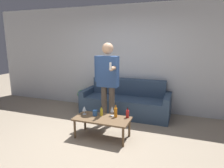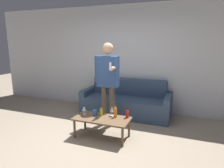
{
  "view_description": "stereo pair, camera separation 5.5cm",
  "coord_description": "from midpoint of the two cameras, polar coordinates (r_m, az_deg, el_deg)",
  "views": [
    {
      "loc": [
        1.48,
        -2.79,
        1.78
      ],
      "look_at": [
        0.13,
        0.89,
        0.95
      ],
      "focal_mm": 32.0,
      "sensor_mm": 36.0,
      "label": 1
    },
    {
      "loc": [
        1.53,
        -2.77,
        1.78
      ],
      "look_at": [
        0.13,
        0.89,
        0.95
      ],
      "focal_mm": 32.0,
      "sensor_mm": 36.0,
      "label": 2
    }
  ],
  "objects": [
    {
      "name": "ground_plane",
      "position": [
        3.63,
        -6.85,
        -17.53
      ],
      "size": [
        16.0,
        16.0,
        0.0
      ],
      "primitive_type": "plane",
      "color": "gray"
    },
    {
      "name": "wall_back",
      "position": [
        5.26,
        4.21,
        7.23
      ],
      "size": [
        8.0,
        0.06,
        2.7
      ],
      "color": "silver",
      "rests_on": "ground_plane"
    },
    {
      "name": "couch",
      "position": [
        5.0,
        4.42,
        -5.19
      ],
      "size": [
        2.15,
        0.83,
        0.85
      ],
      "color": "#334760",
      "rests_on": "ground_plane"
    },
    {
      "name": "coffee_table",
      "position": [
        3.81,
        -2.49,
        -10.26
      ],
      "size": [
        1.05,
        0.51,
        0.39
      ],
      "color": "brown",
      "rests_on": "ground_plane"
    },
    {
      "name": "bottle_orange",
      "position": [
        3.89,
        -2.69,
        -7.96
      ],
      "size": [
        0.06,
        0.06,
        0.18
      ],
      "color": "yellow",
      "rests_on": "coffee_table"
    },
    {
      "name": "bottle_green",
      "position": [
        3.79,
        1.42,
        -8.05
      ],
      "size": [
        0.06,
        0.06,
        0.25
      ],
      "color": "orange",
      "rests_on": "coffee_table"
    },
    {
      "name": "bottle_dark",
      "position": [
        3.79,
        4.79,
        -8.47
      ],
      "size": [
        0.06,
        0.06,
        0.19
      ],
      "color": "#B21E1E",
      "rests_on": "coffee_table"
    },
    {
      "name": "wine_glass_near",
      "position": [
        3.97,
        -7.56,
        -6.98
      ],
      "size": [
        0.08,
        0.08,
        0.17
      ],
      "color": "silver",
      "rests_on": "coffee_table"
    },
    {
      "name": "wine_glass_far",
      "position": [
        3.83,
        0.36,
        -7.26
      ],
      "size": [
        0.07,
        0.07,
        0.19
      ],
      "color": "silver",
      "rests_on": "coffee_table"
    },
    {
      "name": "cup_on_table",
      "position": [
        3.91,
        -4.52,
        -8.21
      ],
      "size": [
        0.09,
        0.09,
        0.1
      ],
      "color": "#3366B2",
      "rests_on": "coffee_table"
    },
    {
      "name": "person_standing_front",
      "position": [
        4.18,
        -0.87,
        1.8
      ],
      "size": [
        0.52,
        0.45,
        1.77
      ],
      "color": "brown",
      "rests_on": "ground_plane"
    },
    {
      "name": "potted_plant",
      "position": [
        5.68,
        -8.18,
        -3.62
      ],
      "size": [
        0.23,
        0.23,
        0.46
      ],
      "color": "#4C4C51",
      "rests_on": "ground_plane"
    }
  ]
}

